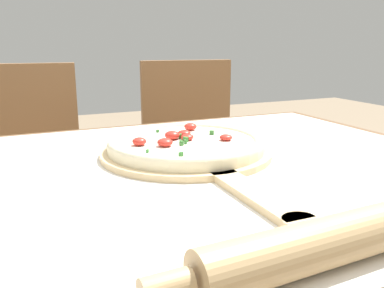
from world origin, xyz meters
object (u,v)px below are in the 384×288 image
at_px(pizza, 186,143).
at_px(rolling_pin, 342,238).
at_px(pizza_peel, 191,155).
at_px(chair_left, 27,175).
at_px(chair_right, 193,155).

bearing_deg(pizza, rolling_pin, -91.37).
distance_m(pizza_peel, chair_left, 0.85).
height_order(pizza, rolling_pin, rolling_pin).
xyz_separation_m(pizza_peel, pizza, (-0.00, 0.03, 0.02)).
height_order(pizza_peel, chair_left, chair_left).
distance_m(pizza, rolling_pin, 0.44).
relative_size(pizza, chair_right, 0.35).
bearing_deg(pizza_peel, pizza, 90.56).
height_order(pizza, chair_left, chair_left).
xyz_separation_m(pizza, chair_right, (0.34, 0.74, -0.25)).
bearing_deg(chair_right, chair_left, -173.46).
height_order(pizza_peel, rolling_pin, rolling_pin).
distance_m(rolling_pin, chair_left, 1.24).
height_order(pizza_peel, chair_right, chair_right).
xyz_separation_m(pizza_peel, rolling_pin, (-0.01, -0.42, 0.02)).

